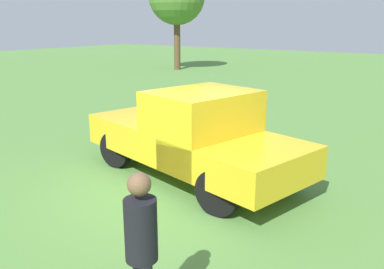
# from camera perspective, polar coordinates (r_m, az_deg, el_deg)

# --- Properties ---
(ground_plane) EXTENTS (80.00, 80.00, 0.00)m
(ground_plane) POSITION_cam_1_polar(r_m,az_deg,el_deg) (7.63, -3.17, -8.24)
(ground_plane) COLOR #54843D
(pickup_truck) EXTENTS (5.19, 2.99, 1.82)m
(pickup_truck) POSITION_cam_1_polar(r_m,az_deg,el_deg) (8.02, 0.60, 0.12)
(pickup_truck) COLOR black
(pickup_truck) RESTS_ON ground_plane
(person_bystander) EXTENTS (0.44, 0.44, 1.73)m
(person_bystander) POSITION_cam_1_polar(r_m,az_deg,el_deg) (4.09, -7.13, -15.28)
(person_bystander) COLOR black
(person_bystander) RESTS_ON ground_plane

